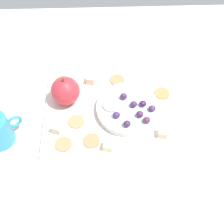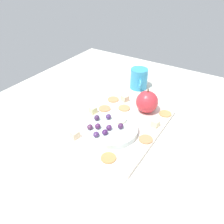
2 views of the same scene
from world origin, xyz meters
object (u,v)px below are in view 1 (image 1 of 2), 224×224
Objects in this scene: cheese_cube_1 at (163,133)px; cracker_1 at (76,120)px; apple_whole at (65,91)px; grape_0 at (116,114)px; serving_dish at (128,109)px; cracker_5 at (62,82)px; cracker_0 at (63,144)px; grape_6 at (152,108)px; grape_7 at (147,120)px; cracker_2 at (162,93)px; grape_5 at (134,104)px; cheese_cube_2 at (108,146)px; grape_4 at (143,104)px; grape_1 at (127,124)px; grape_2 at (124,96)px; apple_slice_0 at (111,105)px; cheese_cube_3 at (91,80)px; cracker_4 at (92,141)px; platter at (110,113)px; grape_3 at (140,114)px; cheese_cube_0 at (57,128)px; cracker_3 at (117,80)px.

cheese_cube_1 reaches higher than cracker_1.
apple_whole reaches higher than grape_0.
grape_0 reaches higher than cracker_1.
cracker_5 is at bearing 149.37° from serving_dish.
cheese_cube_1 is 25.43cm from cracker_0.
grape_7 is (-1.80, -3.66, 0.06)cm from grape_6.
cheese_cube_1 is at bearing -35.13° from cracker_5.
cracker_2 is 2.26× the size of grape_0.
grape_5 is at bearing 10.39° from cracker_1.
cheese_cube_2 is at bearing -59.69° from cracker_5.
cheese_cube_2 is 15.07cm from grape_4.
serving_dish is 8.94× the size of grape_5.
cracker_0 and cracker_1 have the same top height.
grape_1 reaches higher than cracker_1.
apple_slice_0 is at bearing -145.35° from grape_2.
serving_dish reaches higher than cracker_5.
cracker_0 is 2.26× the size of grape_4.
apple_slice_0 is (9.46, 3.16, 2.05)cm from cracker_1.
grape_5 is at bearing -47.23° from grape_2.
cracker_4 is (0.32, -19.81, -0.96)cm from cheese_cube_3.
grape_4 is at bearing -36.41° from cheese_cube_3.
platter is at bearing 151.68° from grape_7.
grape_1 and grape_3 have the same top height.
cracker_1 is 7.63cm from cracker_4.
apple_slice_0 is (-7.33, 3.64, -0.58)cm from grape_3.
cracker_1 is at bearing -156.73° from grape_2.
grape_5 is at bearing -147.86° from cracker_2.
grape_7 reaches higher than cracker_2.
cheese_cube_0 is 0.54× the size of cracker_0.
cracker_2 is (24.22, 8.34, 0.00)cm from cracker_1.
cracker_5 is (-8.77, 20.13, 0.00)cm from cracker_4.
platter is 8.21× the size of cracker_2.
grape_7 is (6.85, -16.10, 2.60)cm from cracker_3.
cheese_cube_2 is (-5.58, -11.27, 0.19)cm from serving_dish.
apple_whole is 4.13× the size of grape_7.
grape_7 reaches higher than cheese_cube_2.
cracker_2 is 1.00× the size of cracker_3.
cracker_4 is at bearing -140.74° from grape_5.
cheese_cube_3 is (-4.58, 21.97, 0.00)cm from cheese_cube_2.
cheese_cube_0 is 25.41cm from grape_6.
cheese_cube_1 is 26.33cm from cheese_cube_3.
cracker_0 is at bearing -108.28° from cheese_cube_3.
cracker_1 is 20.40cm from grape_6.
grape_3 is (2.81, -3.18, 1.86)cm from serving_dish.
grape_0 is 1.00× the size of grape_2.
platter is 11.36cm from cracker_3.
grape_0 is at bearing -147.33° from cracker_2.
cracker_4 is 18.02cm from grape_6.
grape_6 is 10.91cm from apple_slice_0.
cracker_1 is at bearing 31.14° from cheese_cube_0.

